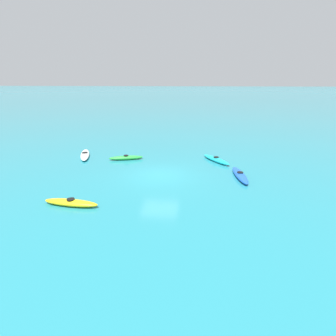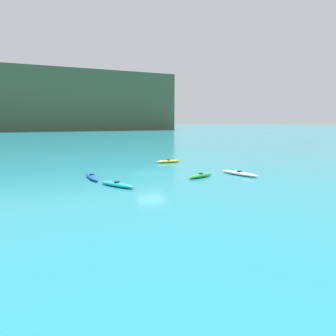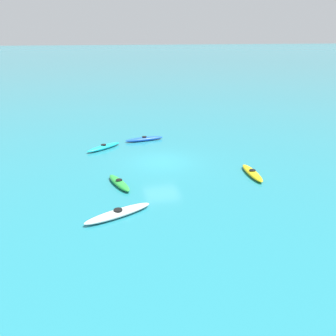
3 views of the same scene
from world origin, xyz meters
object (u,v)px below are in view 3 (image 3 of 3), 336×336
kayak_green (119,183)px  kayak_cyan (104,147)px  kayak_white (118,213)px  kayak_yellow (252,173)px  kayak_blue (144,139)px

kayak_green → kayak_cyan: (-7.12, -0.38, -0.00)m
kayak_green → kayak_white: size_ratio=0.77×
kayak_green → kayak_white: 3.67m
kayak_yellow → kayak_white: same height
kayak_cyan → kayak_yellow: bearing=48.7°
kayak_green → kayak_yellow: (0.54, 8.34, -0.00)m
kayak_white → kayak_cyan: bearing=179.6°
kayak_cyan → kayak_white: bearing=-0.4°
kayak_cyan → kayak_white: 10.76m
kayak_white → kayak_yellow: bearing=109.4°
kayak_green → kayak_white: bearing=-7.3°
kayak_green → kayak_cyan: 7.13m
kayak_green → kayak_cyan: size_ratio=0.93×
kayak_green → kayak_yellow: same height
kayak_blue → kayak_cyan: same height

